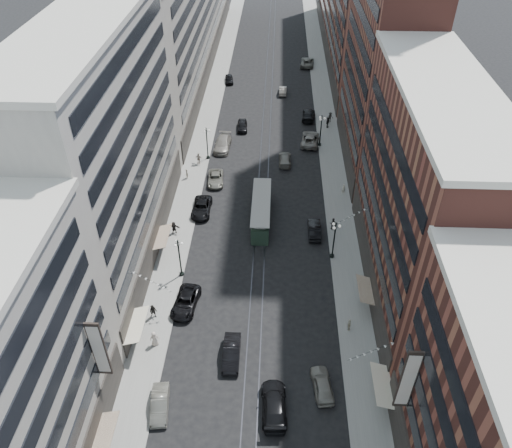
% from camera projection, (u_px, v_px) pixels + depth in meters
% --- Properties ---
extents(ground, '(220.00, 220.00, 0.00)m').
position_uv_depth(ground, '(265.00, 145.00, 85.01)').
color(ground, black).
rests_on(ground, ground).
extents(sidewalk_west, '(4.00, 180.00, 0.15)m').
position_uv_depth(sidewalk_west, '(208.00, 116.00, 93.12)').
color(sidewalk_west, gray).
rests_on(sidewalk_west, ground).
extents(sidewalk_east, '(4.00, 180.00, 0.15)m').
position_uv_depth(sidewalk_east, '(326.00, 119.00, 92.38)').
color(sidewalk_east, gray).
rests_on(sidewalk_east, ground).
extents(rail_west, '(0.12, 180.00, 0.02)m').
position_uv_depth(rail_west, '(263.00, 118.00, 92.81)').
color(rail_west, '#2D2D33').
rests_on(rail_west, ground).
extents(rail_east, '(0.12, 180.00, 0.02)m').
position_uv_depth(rail_east, '(271.00, 118.00, 92.77)').
color(rail_east, '#2D2D33').
rests_on(rail_east, ground).
extents(building_west_mid, '(8.00, 36.00, 28.00)m').
position_uv_depth(building_west_mid, '(108.00, 153.00, 55.79)').
color(building_west_mid, '#9E998C').
rests_on(building_west_mid, ground).
extents(building_west_far, '(8.00, 90.00, 26.00)m').
position_uv_depth(building_west_far, '(191.00, 4.00, 105.45)').
color(building_west_far, '#9E998C').
rests_on(building_west_far, ground).
extents(building_east_mid, '(8.00, 30.00, 24.00)m').
position_uv_depth(building_east_mid, '(421.00, 201.00, 52.01)').
color(building_east_mid, brown).
rests_on(building_east_mid, ground).
extents(building_east_tower, '(8.00, 26.00, 42.00)m').
position_uv_depth(building_east_tower, '(390.00, 27.00, 68.16)').
color(building_east_tower, brown).
rests_on(building_east_tower, ground).
extents(lamppost_sw_far, '(1.03, 1.14, 5.52)m').
position_uv_depth(lamppost_sw_far, '(180.00, 257.00, 58.47)').
color(lamppost_sw_far, black).
rests_on(lamppost_sw_far, sidewalk_west).
extents(lamppost_sw_mid, '(1.03, 1.14, 5.52)m').
position_uv_depth(lamppost_sw_mid, '(207.00, 142.00, 79.49)').
color(lamppost_sw_mid, black).
rests_on(lamppost_sw_mid, sidewalk_west).
extents(lamppost_se_far, '(1.03, 1.14, 5.52)m').
position_uv_depth(lamppost_se_far, '(334.00, 239.00, 60.97)').
color(lamppost_se_far, black).
rests_on(lamppost_se_far, sidewalk_east).
extents(lamppost_se_mid, '(1.03, 1.14, 5.52)m').
position_uv_depth(lamppost_se_mid, '(321.00, 130.00, 82.76)').
color(lamppost_se_mid, black).
rests_on(lamppost_se_mid, sidewalk_east).
extents(streetcar, '(2.48, 11.22, 3.10)m').
position_uv_depth(streetcar, '(261.00, 211.00, 68.08)').
color(streetcar, '#24392B').
rests_on(streetcar, ground).
extents(car_1, '(2.04, 4.53, 1.44)m').
position_uv_depth(car_1, '(160.00, 404.00, 46.24)').
color(car_1, slate).
rests_on(car_1, ground).
extents(car_2, '(3.15, 5.68, 1.51)m').
position_uv_depth(car_2, '(186.00, 302.00, 56.06)').
color(car_2, black).
rests_on(car_2, ground).
extents(car_4, '(2.36, 4.62, 1.51)m').
position_uv_depth(car_4, '(322.00, 384.00, 47.83)').
color(car_4, gray).
rests_on(car_4, ground).
extents(car_5, '(1.75, 4.88, 1.60)m').
position_uv_depth(car_5, '(232.00, 353.00, 50.62)').
color(car_5, black).
rests_on(car_5, ground).
extents(car_6, '(2.63, 5.86, 1.67)m').
position_uv_depth(car_6, '(274.00, 405.00, 46.08)').
color(car_6, black).
rests_on(car_6, ground).
extents(pedestrian_1, '(1.01, 0.72, 1.87)m').
position_uv_depth(pedestrian_1, '(154.00, 339.00, 51.68)').
color(pedestrian_1, '#B9A999').
rests_on(pedestrian_1, sidewalk_west).
extents(pedestrian_2, '(0.88, 0.48, 1.80)m').
position_uv_depth(pedestrian_2, '(153.00, 311.00, 54.59)').
color(pedestrian_2, black).
rests_on(pedestrian_2, sidewalk_west).
extents(pedestrian_4, '(0.47, 0.92, 1.52)m').
position_uv_depth(pedestrian_4, '(349.00, 325.00, 53.32)').
color(pedestrian_4, beige).
rests_on(pedestrian_4, sidewalk_east).
extents(car_7, '(2.54, 5.47, 1.52)m').
position_uv_depth(car_7, '(202.00, 208.00, 69.83)').
color(car_7, black).
rests_on(car_7, ground).
extents(car_8, '(2.80, 6.17, 1.75)m').
position_uv_depth(car_8, '(223.00, 144.00, 83.50)').
color(car_8, gray).
rests_on(car_8, ground).
extents(car_9, '(2.17, 4.30, 1.40)m').
position_uv_depth(car_9, '(229.00, 79.00, 105.07)').
color(car_9, black).
rests_on(car_9, ground).
extents(car_10, '(1.64, 4.64, 1.53)m').
position_uv_depth(car_10, '(314.00, 229.00, 66.08)').
color(car_10, black).
rests_on(car_10, ground).
extents(car_11, '(3.51, 6.40, 1.70)m').
position_uv_depth(car_11, '(310.00, 139.00, 84.86)').
color(car_11, gray).
rests_on(car_11, ground).
extents(car_12, '(2.76, 5.71, 1.60)m').
position_uv_depth(car_12, '(308.00, 115.00, 91.95)').
color(car_12, black).
rests_on(car_12, ground).
extents(car_13, '(1.96, 4.43, 1.48)m').
position_uv_depth(car_13, '(242.00, 126.00, 88.83)').
color(car_13, black).
rests_on(car_13, ground).
extents(car_14, '(1.58, 4.26, 1.39)m').
position_uv_depth(car_14, '(283.00, 91.00, 100.60)').
color(car_14, slate).
rests_on(car_14, ground).
extents(pedestrian_5, '(1.67, 0.61, 1.76)m').
position_uv_depth(pedestrian_5, '(174.00, 228.00, 65.96)').
color(pedestrian_5, black).
rests_on(pedestrian_5, sidewalk_west).
extents(pedestrian_6, '(1.20, 0.69, 1.94)m').
position_uv_depth(pedestrian_6, '(199.00, 159.00, 79.35)').
color(pedestrian_6, gray).
rests_on(pedestrian_6, sidewalk_west).
extents(pedestrian_7, '(0.89, 0.57, 1.70)m').
position_uv_depth(pedestrian_7, '(333.00, 224.00, 66.67)').
color(pedestrian_7, black).
rests_on(pedestrian_7, sidewalk_east).
extents(pedestrian_8, '(0.63, 0.48, 1.53)m').
position_uv_depth(pedestrian_8, '(343.00, 189.00, 73.15)').
color(pedestrian_8, beige).
rests_on(pedestrian_8, sidewalk_east).
extents(pedestrian_9, '(1.22, 0.60, 1.81)m').
position_uv_depth(pedestrian_9, '(330.00, 117.00, 90.71)').
color(pedestrian_9, black).
rests_on(pedestrian_9, sidewalk_east).
extents(car_extra_0, '(2.68, 5.13, 1.38)m').
position_uv_depth(car_extra_0, '(216.00, 179.00, 75.66)').
color(car_extra_0, slate).
rests_on(car_extra_0, ground).
extents(car_extra_1, '(3.36, 6.31, 1.69)m').
position_uv_depth(car_extra_1, '(307.00, 62.00, 112.21)').
color(car_extra_1, '#636258').
rests_on(car_extra_1, ground).
extents(car_extra_2, '(2.02, 4.87, 1.41)m').
position_uv_depth(car_extra_2, '(285.00, 159.00, 80.03)').
color(car_extra_2, slate).
rests_on(car_extra_2, ground).
extents(pedestrian_extra_0, '(0.65, 0.70, 1.61)m').
position_uv_depth(pedestrian_extra_0, '(187.00, 174.00, 76.28)').
color(pedestrian_extra_0, '#9D9482').
rests_on(pedestrian_extra_0, sidewalk_west).
extents(pedestrian_extra_1, '(1.01, 1.25, 1.95)m').
position_uv_depth(pedestrian_extra_1, '(328.00, 122.00, 88.94)').
color(pedestrian_extra_1, black).
rests_on(pedestrian_extra_1, sidewalk_east).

